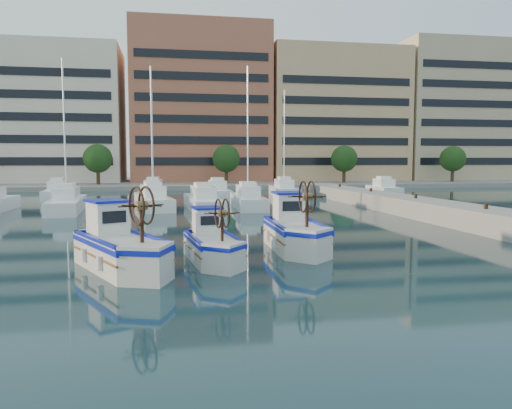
% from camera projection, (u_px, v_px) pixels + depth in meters
% --- Properties ---
extents(ground, '(300.00, 300.00, 0.00)m').
position_uv_depth(ground, '(282.00, 259.00, 19.66)').
color(ground, '#193941').
rests_on(ground, ground).
extents(quay, '(3.00, 60.00, 1.20)m').
position_uv_depth(quay, '(464.00, 216.00, 29.71)').
color(quay, gray).
rests_on(quay, ground).
extents(waterfront, '(180.00, 40.00, 25.60)m').
position_uv_depth(waterfront, '(249.00, 118.00, 84.10)').
color(waterfront, gray).
rests_on(waterfront, ground).
extents(yacht_marina, '(40.07, 23.87, 11.50)m').
position_uv_depth(yacht_marina, '(180.00, 197.00, 45.80)').
color(yacht_marina, white).
rests_on(yacht_marina, ground).
extents(fishing_boat_a, '(3.81, 5.09, 3.07)m').
position_uv_depth(fishing_boat_a, '(119.00, 246.00, 17.72)').
color(fishing_boat_a, silver).
rests_on(fishing_boat_a, ground).
extents(fishing_boat_b, '(2.14, 4.19, 2.55)m').
position_uv_depth(fishing_boat_b, '(212.00, 243.00, 19.22)').
color(fishing_boat_b, silver).
rests_on(fishing_boat_b, ground).
extents(fishing_boat_c, '(2.10, 4.98, 3.09)m').
position_uv_depth(fishing_boat_c, '(294.00, 230.00, 21.78)').
color(fishing_boat_c, silver).
rests_on(fishing_boat_c, ground).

